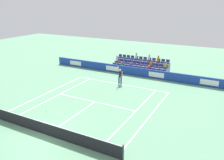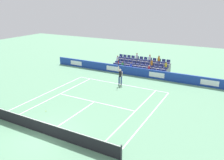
% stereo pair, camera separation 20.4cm
% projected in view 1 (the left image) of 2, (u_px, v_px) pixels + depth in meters
% --- Properties ---
extents(ground_plane, '(80.00, 80.00, 0.00)m').
position_uv_depth(ground_plane, '(47.00, 135.00, 16.38)').
color(ground_plane, '#669E77').
extents(line_baseline, '(10.97, 0.10, 0.01)m').
position_uv_depth(line_baseline, '(121.00, 84.00, 26.33)').
color(line_baseline, white).
rests_on(line_baseline, ground).
extents(line_service, '(8.23, 0.10, 0.01)m').
position_uv_depth(line_service, '(95.00, 102.00, 21.73)').
color(line_service, white).
rests_on(line_service, ground).
extents(line_centre_service, '(0.10, 6.40, 0.01)m').
position_uv_depth(line_centre_service, '(74.00, 116.00, 19.06)').
color(line_centre_service, white).
rests_on(line_centre_service, ground).
extents(line_singles_sideline_left, '(0.10, 11.89, 0.01)m').
position_uv_depth(line_singles_sideline_left, '(57.00, 96.00, 23.18)').
color(line_singles_sideline_left, white).
rests_on(line_singles_sideline_left, ground).
extents(line_singles_sideline_right, '(0.10, 11.89, 0.01)m').
position_uv_depth(line_singles_sideline_right, '(134.00, 113.00, 19.53)').
color(line_singles_sideline_right, white).
rests_on(line_singles_sideline_right, ground).
extents(line_doubles_sideline_left, '(0.10, 11.89, 0.01)m').
position_uv_depth(line_doubles_sideline_left, '(47.00, 93.00, 23.78)').
color(line_doubles_sideline_left, white).
rests_on(line_doubles_sideline_left, ground).
extents(line_doubles_sideline_right, '(0.10, 11.89, 0.01)m').
position_uv_depth(line_doubles_sideline_right, '(149.00, 117.00, 18.92)').
color(line_doubles_sideline_right, white).
rests_on(line_doubles_sideline_right, ground).
extents(line_centre_mark, '(0.10, 0.20, 0.01)m').
position_uv_depth(line_centre_mark, '(120.00, 84.00, 26.24)').
color(line_centre_mark, white).
rests_on(line_centre_mark, ground).
extents(sponsor_barrier, '(23.77, 0.22, 1.06)m').
position_uv_depth(sponsor_barrier, '(134.00, 71.00, 29.32)').
color(sponsor_barrier, '#193899').
rests_on(sponsor_barrier, ground).
extents(tennis_net, '(11.97, 0.10, 1.07)m').
position_uv_depth(tennis_net, '(46.00, 129.00, 16.22)').
color(tennis_net, '#33383D').
rests_on(tennis_net, ground).
extents(tennis_player, '(0.54, 0.42, 2.85)m').
position_uv_depth(tennis_player, '(120.00, 76.00, 26.04)').
color(tennis_player, navy).
rests_on(tennis_player, ground).
extents(stadium_stand, '(7.44, 2.85, 2.20)m').
position_uv_depth(stadium_stand, '(140.00, 67.00, 31.24)').
color(stadium_stand, gray).
rests_on(stadium_stand, ground).
extents(loose_tennis_ball, '(0.07, 0.07, 0.07)m').
position_uv_depth(loose_tennis_ball, '(46.00, 111.00, 19.78)').
color(loose_tennis_ball, '#D1E533').
rests_on(loose_tennis_ball, ground).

